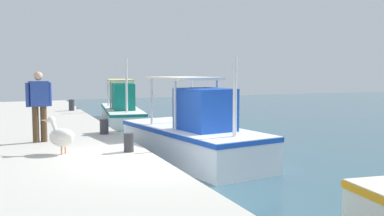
{
  "coord_description": "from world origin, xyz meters",
  "views": [
    {
      "loc": [
        8.66,
        -2.78,
        2.66
      ],
      "look_at": [
        -3.91,
        2.43,
        1.42
      ],
      "focal_mm": 40.06,
      "sensor_mm": 36.0,
      "label": 1
    }
  ],
  "objects_px": {
    "fisherman_standing": "(39,103)",
    "mooring_bollard_nearest": "(72,105)",
    "fishing_boat_nearest": "(122,110)",
    "pelican": "(62,136)",
    "mooring_bollard_second": "(104,126)",
    "fishing_boat_second": "(194,136)",
    "mooring_bollard_third": "(129,142)"
  },
  "relations": [
    {
      "from": "mooring_bollard_third",
      "to": "fishing_boat_nearest",
      "type": "bearing_deg",
      "value": 167.52
    },
    {
      "from": "mooring_bollard_second",
      "to": "fisherman_standing",
      "type": "bearing_deg",
      "value": -67.93
    },
    {
      "from": "pelican",
      "to": "mooring_bollard_nearest",
      "type": "distance_m",
      "value": 10.22
    },
    {
      "from": "fisherman_standing",
      "to": "mooring_bollard_third",
      "type": "relative_size",
      "value": 4.2
    },
    {
      "from": "pelican",
      "to": "mooring_bollard_second",
      "type": "bearing_deg",
      "value": 150.74
    },
    {
      "from": "fishing_boat_nearest",
      "to": "pelican",
      "type": "relative_size",
      "value": 7.78
    },
    {
      "from": "pelican",
      "to": "mooring_bollard_second",
      "type": "relative_size",
      "value": 1.92
    },
    {
      "from": "fishing_boat_nearest",
      "to": "fishing_boat_second",
      "type": "distance_m",
      "value": 9.78
    },
    {
      "from": "mooring_bollard_second",
      "to": "mooring_bollard_third",
      "type": "relative_size",
      "value": 1.03
    },
    {
      "from": "fishing_boat_nearest",
      "to": "pelican",
      "type": "distance_m",
      "value": 12.11
    },
    {
      "from": "fishing_boat_nearest",
      "to": "fishing_boat_second",
      "type": "relative_size",
      "value": 1.15
    },
    {
      "from": "fishing_boat_nearest",
      "to": "fisherman_standing",
      "type": "height_order",
      "value": "fishing_boat_nearest"
    },
    {
      "from": "fishing_boat_second",
      "to": "mooring_bollard_second",
      "type": "xyz_separation_m",
      "value": [
        -0.9,
        -2.42,
        0.3
      ]
    },
    {
      "from": "fisherman_standing",
      "to": "mooring_bollard_nearest",
      "type": "distance_m",
      "value": 8.53
    },
    {
      "from": "fishing_boat_nearest",
      "to": "pelican",
      "type": "height_order",
      "value": "fishing_boat_nearest"
    },
    {
      "from": "mooring_bollard_nearest",
      "to": "pelican",
      "type": "bearing_deg",
      "value": -7.99
    },
    {
      "from": "pelican",
      "to": "mooring_bollard_nearest",
      "type": "bearing_deg",
      "value": 172.01
    },
    {
      "from": "fishing_boat_nearest",
      "to": "mooring_bollard_nearest",
      "type": "xyz_separation_m",
      "value": [
        1.29,
        -2.6,
        0.42
      ]
    },
    {
      "from": "fishing_boat_second",
      "to": "mooring_bollard_third",
      "type": "height_order",
      "value": "fishing_boat_second"
    },
    {
      "from": "fishing_boat_nearest",
      "to": "fishing_boat_second",
      "type": "height_order",
      "value": "fishing_boat_nearest"
    },
    {
      "from": "pelican",
      "to": "mooring_bollard_third",
      "type": "relative_size",
      "value": 1.97
    },
    {
      "from": "mooring_bollard_second",
      "to": "pelican",
      "type": "bearing_deg",
      "value": -29.26
    },
    {
      "from": "pelican",
      "to": "fishing_boat_second",
      "type": "bearing_deg",
      "value": 113.08
    },
    {
      "from": "mooring_bollard_nearest",
      "to": "fishing_boat_nearest",
      "type": "bearing_deg",
      "value": 116.41
    },
    {
      "from": "fishing_boat_nearest",
      "to": "fishing_boat_second",
      "type": "bearing_deg",
      "value": -1.05
    },
    {
      "from": "fishing_boat_second",
      "to": "fisherman_standing",
      "type": "xyz_separation_m",
      "value": [
        -0.18,
        -4.2,
        1.08
      ]
    },
    {
      "from": "pelican",
      "to": "mooring_bollard_third",
      "type": "height_order",
      "value": "pelican"
    },
    {
      "from": "fishing_boat_second",
      "to": "mooring_bollard_third",
      "type": "bearing_deg",
      "value": -50.85
    },
    {
      "from": "fisherman_standing",
      "to": "mooring_bollard_third",
      "type": "xyz_separation_m",
      "value": [
        2.15,
        1.78,
        -0.79
      ]
    },
    {
      "from": "fisherman_standing",
      "to": "mooring_bollard_nearest",
      "type": "bearing_deg",
      "value": 167.93
    },
    {
      "from": "fishing_boat_nearest",
      "to": "mooring_bollard_third",
      "type": "distance_m",
      "value": 12.04
    },
    {
      "from": "fishing_boat_second",
      "to": "fisherman_standing",
      "type": "height_order",
      "value": "fishing_boat_second"
    }
  ]
}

